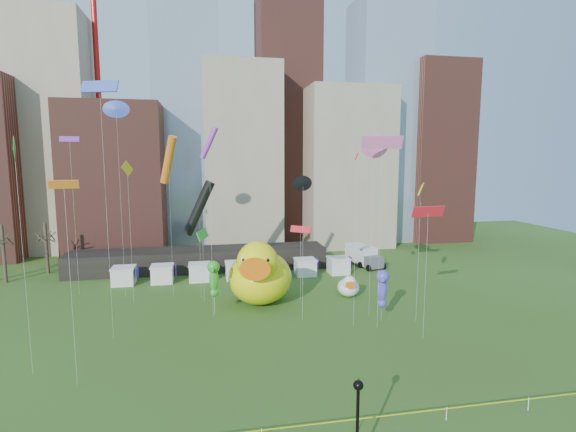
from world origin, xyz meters
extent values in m
cube|color=gray|center=(-30.00, 62.00, 21.00)|extent=(14.00, 12.00, 42.00)
cube|color=brown|center=(-18.00, 56.00, 13.00)|extent=(16.00, 14.00, 26.00)
cube|color=#8C9EB2|center=(-6.00, 64.00, 27.50)|extent=(12.00, 12.00, 55.00)
cube|color=gray|center=(4.00, 60.00, 17.00)|extent=(14.00, 14.00, 34.00)
cube|color=brown|center=(14.00, 66.00, 34.00)|extent=(12.00, 12.00, 68.00)
cube|color=gray|center=(24.00, 58.00, 15.00)|extent=(16.00, 14.00, 30.00)
cube|color=#8C9EB2|center=(34.00, 62.00, 24.00)|extent=(14.00, 12.00, 48.00)
cube|color=brown|center=(44.00, 60.00, 18.00)|extent=(12.00, 12.00, 36.00)
cylinder|color=red|center=(-22.00, 64.00, 38.00)|extent=(1.00, 1.00, 76.00)
cylinder|color=red|center=(30.00, 64.00, 38.00)|extent=(1.00, 1.00, 76.00)
cube|color=black|center=(-4.00, 42.00, 1.60)|extent=(38.00, 6.00, 3.20)
cube|color=white|center=(-14.00, 36.00, 1.10)|extent=(2.80, 2.80, 2.20)
cube|color=red|center=(-12.20, 36.00, 1.60)|extent=(0.08, 1.40, 1.60)
cube|color=white|center=(-9.00, 36.00, 1.10)|extent=(2.80, 2.80, 2.20)
cube|color=red|center=(-7.20, 36.00, 1.60)|extent=(0.08, 1.40, 1.60)
cube|color=white|center=(-4.00, 36.00, 1.10)|extent=(2.80, 2.80, 2.20)
cube|color=red|center=(-2.20, 36.00, 1.60)|extent=(0.08, 1.40, 1.60)
cube|color=white|center=(1.00, 36.00, 1.10)|extent=(2.80, 2.80, 2.20)
cube|color=red|center=(2.80, 36.00, 1.60)|extent=(0.08, 1.40, 1.60)
cube|color=white|center=(6.00, 36.00, 1.10)|extent=(2.80, 2.80, 2.20)
cube|color=red|center=(7.80, 36.00, 1.60)|extent=(0.08, 1.40, 1.60)
cube|color=white|center=(11.00, 36.00, 1.10)|extent=(2.80, 2.80, 2.20)
cube|color=red|center=(12.80, 36.00, 1.60)|extent=(0.08, 1.40, 1.60)
cube|color=white|center=(16.00, 36.00, 1.10)|extent=(2.80, 2.80, 2.20)
cube|color=red|center=(17.80, 36.00, 1.60)|extent=(0.08, 1.40, 1.60)
cylinder|color=#382B21|center=(-30.00, 40.00, 4.00)|extent=(0.44, 0.44, 8.00)
cylinder|color=#382B21|center=(-26.00, 44.00, 3.75)|extent=(0.44, 0.44, 7.50)
cylinder|color=white|center=(6.00, 0.00, 0.45)|extent=(0.06, 0.06, 0.90)
cylinder|color=white|center=(12.00, 0.00, 0.45)|extent=(0.06, 0.06, 0.90)
cylinder|color=white|center=(18.00, 0.00, 0.45)|extent=(0.06, 0.06, 0.90)
cube|color=#CEE40B|center=(0.00, 0.00, 0.80)|extent=(50.00, 0.02, 0.07)
ellipsoid|color=#FFF10D|center=(3.08, 25.25, 3.05)|extent=(9.13, 10.10, 6.10)
ellipsoid|color=#FFF10D|center=(3.83, 28.54, 2.89)|extent=(2.32, 1.98, 2.47)
sphere|color=#FFF10D|center=(2.48, 22.59, 5.50)|extent=(5.49, 5.49, 4.59)
cone|color=orange|center=(2.04, 20.69, 5.35)|extent=(2.92, 2.57, 2.52)
sphere|color=white|center=(0.97, 21.64, 6.12)|extent=(0.83, 0.83, 0.83)
sphere|color=white|center=(3.43, 21.08, 6.12)|extent=(0.83, 0.83, 0.83)
sphere|color=black|center=(0.88, 21.26, 6.12)|extent=(0.41, 0.41, 0.41)
sphere|color=black|center=(3.34, 20.70, 6.12)|extent=(0.41, 0.41, 0.41)
ellipsoid|color=white|center=(14.01, 25.59, 1.09)|extent=(3.20, 3.57, 2.19)
ellipsoid|color=white|center=(14.24, 26.78, 1.04)|extent=(0.82, 0.69, 0.89)
sphere|color=white|center=(13.82, 24.63, 1.98)|extent=(1.93, 1.93, 1.65)
cone|color=orange|center=(13.68, 23.95, 1.92)|extent=(1.03, 0.90, 0.91)
sphere|color=white|center=(13.28, 24.28, 2.19)|extent=(0.30, 0.30, 0.30)
sphere|color=white|center=(14.17, 24.10, 2.19)|extent=(0.30, 0.30, 0.30)
sphere|color=black|center=(13.26, 24.14, 2.19)|extent=(0.15, 0.15, 0.15)
sphere|color=black|center=(14.15, 23.96, 2.19)|extent=(0.15, 0.15, 0.15)
cylinder|color=silver|center=(-2.27, 21.97, 2.00)|extent=(0.03, 0.03, 3.99)
ellipsoid|color=green|center=(-2.27, 21.97, 3.99)|extent=(1.16, 1.02, 2.58)
sphere|color=green|center=(-2.27, 21.82, 5.38)|extent=(1.56, 1.56, 1.32)
cone|color=green|center=(-2.27, 21.22, 5.31)|extent=(0.62, 0.90, 0.46)
sphere|color=green|center=(-2.27, 22.02, 2.51)|extent=(0.92, 0.92, 0.92)
cylinder|color=silver|center=(14.69, 16.98, 1.71)|extent=(0.03, 0.03, 3.41)
ellipsoid|color=#5141C4|center=(14.69, 16.98, 3.41)|extent=(1.27, 1.17, 2.61)
sphere|color=#5141C4|center=(14.69, 16.83, 4.81)|extent=(1.75, 1.75, 1.33)
cone|color=#5141C4|center=(14.69, 16.23, 4.74)|extent=(0.76, 0.95, 0.47)
sphere|color=#5141C4|center=(14.69, 17.03, 1.91)|extent=(0.93, 0.93, 0.93)
cylinder|color=black|center=(4.76, -3.20, 2.38)|extent=(0.18, 0.18, 4.72)
sphere|color=black|center=(4.76, -3.20, 4.88)|extent=(0.55, 0.55, 0.55)
cone|color=black|center=(4.76, -3.20, 5.18)|extent=(0.20, 0.20, 0.25)
cube|color=silver|center=(21.20, 40.65, 1.69)|extent=(3.79, 5.91, 2.73)
cube|color=#595960|center=(21.99, 37.25, 1.15)|extent=(2.89, 2.48, 1.75)
cylinder|color=black|center=(20.32, 38.43, 0.49)|extent=(0.49, 1.02, 0.98)
cylinder|color=black|center=(22.98, 39.04, 0.49)|extent=(0.49, 1.02, 0.98)
cylinder|color=black|center=(19.48, 42.04, 0.49)|extent=(0.49, 1.02, 0.98)
cylinder|color=black|center=(22.14, 42.66, 0.49)|extent=(0.49, 1.02, 0.98)
cylinder|color=silver|center=(16.76, 12.04, 6.02)|extent=(0.02, 0.02, 12.03)
cube|color=red|center=(16.76, 12.04, 12.03)|extent=(3.31, 0.90, 1.00)
cylinder|color=silver|center=(14.01, 18.73, 9.01)|extent=(0.02, 0.02, 18.03)
cone|color=pink|center=(14.01, 18.73, 18.03)|extent=(1.34, 2.33, 2.44)
cylinder|color=silver|center=(6.71, 18.76, 7.15)|extent=(0.02, 0.02, 14.30)
cone|color=black|center=(6.71, 18.76, 14.30)|extent=(1.50, 0.78, 1.55)
cylinder|color=silver|center=(-16.58, 11.56, 8.75)|extent=(0.02, 0.02, 17.50)
cube|color=green|center=(-16.58, 11.56, 17.50)|extent=(0.53, 1.77, 1.83)
cylinder|color=silver|center=(18.27, 16.39, 6.88)|extent=(0.02, 0.02, 13.77)
cube|color=yellow|center=(18.27, 16.39, 13.77)|extent=(2.23, 3.35, 1.09)
cylinder|color=silver|center=(-12.80, 30.06, 11.21)|extent=(0.02, 0.02, 22.41)
cone|color=blue|center=(-12.80, 30.06, 22.41)|extent=(1.99, 0.35, 1.98)
cylinder|color=silver|center=(-12.67, 9.13, 7.48)|extent=(0.02, 0.02, 14.97)
cube|color=orange|center=(-12.67, 9.13, 14.97)|extent=(1.96, 0.66, 0.61)
cylinder|color=silver|center=(-18.65, 32.37, 9.53)|extent=(0.02, 0.02, 19.06)
cube|color=purple|center=(-18.65, 32.37, 19.06)|extent=(2.19, 0.60, 0.68)
cylinder|color=silver|center=(7.99, 25.57, 4.25)|extent=(0.02, 0.02, 8.50)
cube|color=red|center=(7.99, 25.57, 8.50)|extent=(2.31, 1.81, 0.79)
cylinder|color=silver|center=(13.63, 15.49, 9.15)|extent=(0.02, 0.02, 18.30)
cube|color=pink|center=(13.63, 15.49, 18.30)|extent=(3.98, 0.91, 1.20)
cylinder|color=silver|center=(-3.76, 28.31, 5.48)|extent=(0.02, 0.02, 10.97)
cylinder|color=black|center=(-3.76, 28.31, 10.97)|extent=(3.97, 1.38, 6.64)
cylinder|color=silver|center=(-3.39, 26.88, 4.02)|extent=(0.02, 0.02, 8.04)
cube|color=green|center=(-3.39, 26.88, 8.04)|extent=(1.44, 3.46, 1.06)
cylinder|color=silver|center=(-11.50, 27.75, 7.84)|extent=(0.02, 0.02, 15.68)
cube|color=yellow|center=(-11.50, 27.75, 15.68)|extent=(1.04, 1.46, 1.77)
cylinder|color=silver|center=(-11.78, 17.67, 11.50)|extent=(0.02, 0.02, 23.00)
cube|color=blue|center=(-11.78, 17.67, 23.00)|extent=(3.39, 1.68, 1.05)
cylinder|color=silver|center=(-7.12, 29.48, 8.31)|extent=(0.02, 0.02, 16.62)
cylinder|color=orange|center=(-7.12, 29.48, 16.62)|extent=(2.62, 3.39, 5.75)
cylinder|color=silver|center=(-2.46, 21.35, 9.17)|extent=(0.02, 0.02, 18.34)
cylinder|color=purple|center=(-2.46, 21.35, 18.34)|extent=(1.98, 0.74, 3.29)
cylinder|color=silver|center=(11.43, 16.32, 8.49)|extent=(0.02, 0.02, 16.99)
cube|color=red|center=(11.43, 16.32, 16.99)|extent=(1.09, 2.26, 0.71)
camera|label=1|loc=(-2.90, -23.57, 16.74)|focal=27.00mm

